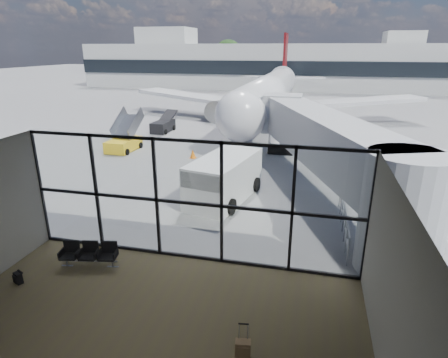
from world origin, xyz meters
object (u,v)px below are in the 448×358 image
at_px(mobile_stairs, 124,143).
at_px(service_van, 223,178).
at_px(suitcase, 243,351).
at_px(backpack, 18,278).
at_px(airliner, 270,92).
at_px(seating_row, 90,253).
at_px(belt_loader, 163,125).

bearing_deg(mobile_stairs, service_van, -36.60).
bearing_deg(suitcase, mobile_stairs, 116.92).
height_order(backpack, airliner, airliner).
bearing_deg(suitcase, seating_row, 145.51).
bearing_deg(belt_loader, mobile_stairs, -90.18).
relative_size(suitcase, airliner, 0.03).
relative_size(airliner, service_van, 6.72).
relative_size(backpack, belt_loader, 0.11).
bearing_deg(belt_loader, service_van, -55.23).
bearing_deg(suitcase, airliner, 87.73).
bearing_deg(seating_row, suitcase, -37.40).
xyz_separation_m(seating_row, suitcase, (6.10, -3.02, -0.18)).
height_order(seating_row, suitcase, suitcase).
relative_size(airliner, mobile_stairs, 10.28).
distance_m(seating_row, backpack, 2.32).
relative_size(backpack, airliner, 0.01).
xyz_separation_m(suitcase, service_van, (-2.93, 10.12, 0.81)).
xyz_separation_m(seating_row, airliner, (2.63, 30.83, 2.34)).
height_order(backpack, belt_loader, belt_loader).
distance_m(belt_loader, mobile_stairs, 6.95).
height_order(suitcase, mobile_stairs, mobile_stairs).
relative_size(backpack, suitcase, 0.41).
distance_m(seating_row, belt_loader, 22.51).
bearing_deg(seating_row, mobile_stairs, 102.32).
bearing_deg(mobile_stairs, airliner, 62.96).
distance_m(suitcase, service_van, 10.57).
height_order(seating_row, service_van, service_van).
height_order(backpack, mobile_stairs, mobile_stairs).
bearing_deg(belt_loader, seating_row, -71.90).
relative_size(seating_row, service_van, 0.37).
distance_m(seating_row, airliner, 31.03).
bearing_deg(airliner, backpack, -97.02).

